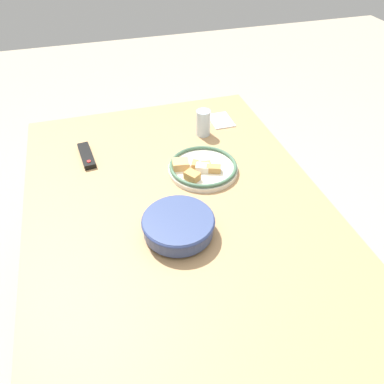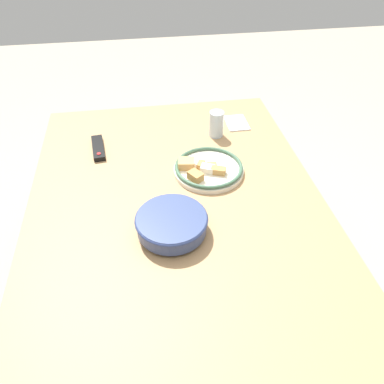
{
  "view_description": "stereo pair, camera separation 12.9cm",
  "coord_description": "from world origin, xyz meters",
  "px_view_note": "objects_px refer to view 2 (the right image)",
  "views": [
    {
      "loc": [
        -0.91,
        0.22,
        1.63
      ],
      "look_at": [
        0.03,
        -0.05,
        0.79
      ],
      "focal_mm": 35.0,
      "sensor_mm": 36.0,
      "label": 1
    },
    {
      "loc": [
        -0.94,
        0.1,
        1.63
      ],
      "look_at": [
        0.03,
        -0.05,
        0.79
      ],
      "focal_mm": 35.0,
      "sensor_mm": 36.0,
      "label": 2
    }
  ],
  "objects_px": {
    "food_plate": "(208,169)",
    "tv_remote": "(98,148)",
    "noodle_bowl": "(172,223)",
    "drinking_glass": "(216,124)"
  },
  "relations": [
    {
      "from": "food_plate",
      "to": "drinking_glass",
      "type": "bearing_deg",
      "value": -18.57
    },
    {
      "from": "tv_remote",
      "to": "drinking_glass",
      "type": "height_order",
      "value": "drinking_glass"
    },
    {
      "from": "food_plate",
      "to": "drinking_glass",
      "type": "xyz_separation_m",
      "value": [
        0.25,
        -0.08,
        0.04
      ]
    },
    {
      "from": "drinking_glass",
      "to": "food_plate",
      "type": "bearing_deg",
      "value": 161.43
    },
    {
      "from": "food_plate",
      "to": "tv_remote",
      "type": "height_order",
      "value": "food_plate"
    },
    {
      "from": "food_plate",
      "to": "drinking_glass",
      "type": "height_order",
      "value": "drinking_glass"
    },
    {
      "from": "noodle_bowl",
      "to": "tv_remote",
      "type": "xyz_separation_m",
      "value": [
        0.51,
        0.25,
        -0.03
      ]
    },
    {
      "from": "food_plate",
      "to": "tv_remote",
      "type": "distance_m",
      "value": 0.47
    },
    {
      "from": "noodle_bowl",
      "to": "drinking_glass",
      "type": "bearing_deg",
      "value": -25.22
    },
    {
      "from": "food_plate",
      "to": "noodle_bowl",
      "type": "bearing_deg",
      "value": 149.49
    }
  ]
}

